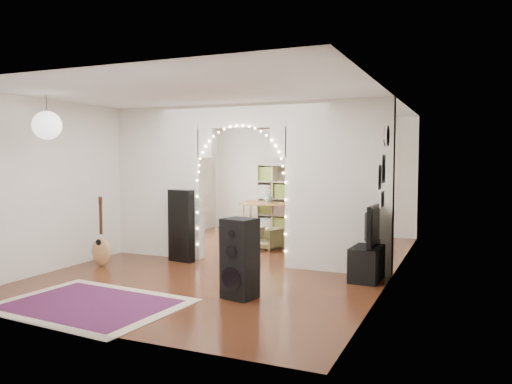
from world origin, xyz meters
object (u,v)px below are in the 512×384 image
at_px(dining_table, 268,205).
at_px(dining_chair_left, 268,238).
at_px(floor_speaker, 240,259).
at_px(media_console, 369,261).
at_px(acoustic_guitar, 101,241).
at_px(dining_chair_right, 297,242).
at_px(bookcase, 290,199).

xyz_separation_m(dining_table, dining_chair_left, (0.71, -1.82, -0.47)).
relative_size(floor_speaker, dining_chair_left, 2.19).
bearing_deg(floor_speaker, media_console, 64.27).
distance_m(acoustic_guitar, dining_table, 4.51).
relative_size(media_console, dining_chair_right, 2.08).
height_order(acoustic_guitar, media_console, acoustic_guitar).
distance_m(floor_speaker, dining_table, 5.38).
xyz_separation_m(media_console, dining_table, (-2.98, 3.38, 0.43)).
relative_size(bookcase, dining_table, 1.26).
relative_size(media_console, dining_table, 0.76).
height_order(dining_table, dining_chair_right, dining_table).
height_order(floor_speaker, dining_chair_right, floor_speaker).
bearing_deg(dining_table, bookcase, 32.37).
bearing_deg(floor_speaker, bookcase, 114.44).
bearing_deg(dining_chair_left, acoustic_guitar, -111.61).
bearing_deg(dining_table, dining_chair_right, -64.36).
distance_m(floor_speaker, dining_chair_left, 3.44).
bearing_deg(media_console, dining_chair_right, 143.03).
bearing_deg(dining_table, acoustic_guitar, -114.84).
bearing_deg(dining_chair_right, acoustic_guitar, -155.48).
bearing_deg(dining_chair_left, dining_chair_right, -1.80).
xyz_separation_m(floor_speaker, dining_table, (-1.66, 5.12, 0.17)).
relative_size(acoustic_guitar, bookcase, 0.60).
distance_m(media_console, bookcase, 4.58).
bearing_deg(media_console, bookcase, 127.57).
relative_size(bookcase, dining_chair_right, 3.42).
height_order(media_console, bookcase, bookcase).
bearing_deg(bookcase, dining_chair_right, -55.67).
relative_size(floor_speaker, dining_table, 0.79).
relative_size(acoustic_guitar, dining_chair_right, 2.04).
bearing_deg(acoustic_guitar, dining_table, 79.69).
height_order(media_console, dining_chair_left, media_console).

